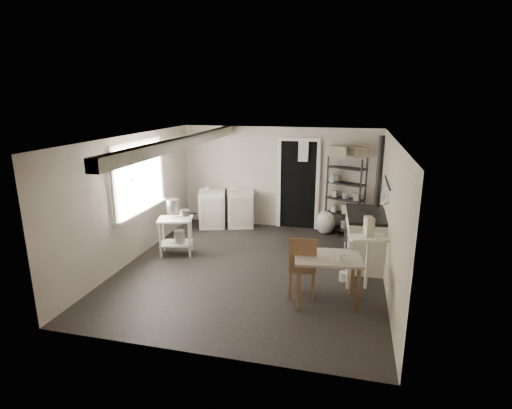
% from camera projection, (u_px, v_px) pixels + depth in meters
% --- Properties ---
extents(floor, '(5.00, 5.00, 0.00)m').
position_uv_depth(floor, '(252.00, 269.00, 7.07)').
color(floor, black).
rests_on(floor, ground).
extents(ceiling, '(5.00, 5.00, 0.00)m').
position_uv_depth(ceiling, '(252.00, 138.00, 6.47)').
color(ceiling, silver).
rests_on(ceiling, wall_back).
extents(wall_back, '(4.50, 0.02, 2.30)m').
position_uv_depth(wall_back, '(279.00, 178.00, 9.11)').
color(wall_back, '#BCAFA1').
rests_on(wall_back, ground).
extents(wall_front, '(4.50, 0.02, 2.30)m').
position_uv_depth(wall_front, '(196.00, 264.00, 4.43)').
color(wall_front, '#BCAFA1').
rests_on(wall_front, ground).
extents(wall_left, '(0.02, 5.00, 2.30)m').
position_uv_depth(wall_left, '(133.00, 198.00, 7.28)').
color(wall_left, '#BCAFA1').
rests_on(wall_left, ground).
extents(wall_right, '(0.02, 5.00, 2.30)m').
position_uv_depth(wall_right, '(391.00, 215.00, 6.25)').
color(wall_right, '#BCAFA1').
rests_on(wall_right, ground).
extents(window, '(0.12, 1.76, 1.28)m').
position_uv_depth(window, '(138.00, 178.00, 7.37)').
color(window, silver).
rests_on(window, wall_left).
extents(doorway, '(0.96, 0.10, 2.08)m').
position_uv_depth(doorway, '(298.00, 186.00, 9.02)').
color(doorway, silver).
rests_on(doorway, ground).
extents(ceiling_beam, '(0.18, 5.00, 0.18)m').
position_uv_depth(ceiling_beam, '(183.00, 142.00, 6.77)').
color(ceiling_beam, silver).
rests_on(ceiling_beam, ceiling).
extents(wallpaper_panel, '(0.01, 5.00, 2.30)m').
position_uv_depth(wallpaper_panel, '(390.00, 215.00, 6.26)').
color(wallpaper_panel, '#BBB098').
rests_on(wallpaper_panel, wall_right).
extents(utensil_rail, '(0.06, 1.20, 0.44)m').
position_uv_depth(utensil_rail, '(386.00, 182.00, 6.73)').
color(utensil_rail, silver).
rests_on(utensil_rail, wall_right).
extents(prep_table, '(0.74, 0.62, 0.72)m').
position_uv_depth(prep_table, '(176.00, 235.00, 7.62)').
color(prep_table, silver).
rests_on(prep_table, ground).
extents(stockpot, '(0.25, 0.25, 0.25)m').
position_uv_depth(stockpot, '(173.00, 206.00, 7.58)').
color(stockpot, silver).
rests_on(stockpot, prep_table).
extents(saucepan, '(0.25, 0.25, 0.11)m').
position_uv_depth(saucepan, '(185.00, 213.00, 7.45)').
color(saucepan, silver).
rests_on(saucepan, prep_table).
extents(bucket, '(0.25, 0.25, 0.22)m').
position_uv_depth(bucket, '(180.00, 236.00, 7.58)').
color(bucket, silver).
rests_on(bucket, prep_table).
extents(base_cabinets, '(1.42, 0.93, 0.86)m').
position_uv_depth(base_cabinets, '(226.00, 207.00, 9.26)').
color(base_cabinets, '#EDE6CE').
rests_on(base_cabinets, ground).
extents(mixing_bowl, '(0.37, 0.37, 0.07)m').
position_uv_depth(mixing_bowl, '(232.00, 187.00, 9.10)').
color(mixing_bowl, silver).
rests_on(mixing_bowl, base_cabinets).
extents(counter_cup, '(0.13, 0.13, 0.09)m').
position_uv_depth(counter_cup, '(208.00, 186.00, 9.12)').
color(counter_cup, silver).
rests_on(counter_cup, base_cabinets).
extents(shelf_rack, '(0.87, 0.61, 1.71)m').
position_uv_depth(shelf_rack, '(346.00, 192.00, 8.64)').
color(shelf_rack, black).
rests_on(shelf_rack, ground).
extents(shelf_jar, '(0.11, 0.11, 0.20)m').
position_uv_depth(shelf_jar, '(331.00, 172.00, 8.60)').
color(shelf_jar, silver).
rests_on(shelf_jar, shelf_rack).
extents(storage_box_a, '(0.34, 0.30, 0.23)m').
position_uv_depth(storage_box_a, '(338.00, 143.00, 8.37)').
color(storage_box_a, beige).
rests_on(storage_box_a, shelf_rack).
extents(storage_box_b, '(0.37, 0.36, 0.18)m').
position_uv_depth(storage_box_b, '(358.00, 144.00, 8.37)').
color(storage_box_b, beige).
rests_on(storage_box_b, shelf_rack).
extents(stove, '(0.75, 1.25, 0.96)m').
position_uv_depth(stove, '(365.00, 241.00, 7.18)').
color(stove, '#EDE6CE').
rests_on(stove, ground).
extents(stovepipe, '(0.13, 0.13, 1.29)m').
position_uv_depth(stovepipe, '(379.00, 173.00, 7.31)').
color(stovepipe, black).
rests_on(stovepipe, stove).
extents(side_ledge, '(0.63, 0.44, 0.87)m').
position_uv_depth(side_ledge, '(366.00, 263.00, 6.23)').
color(side_ledge, silver).
rests_on(side_ledge, ground).
extents(oats_box, '(0.17, 0.22, 0.30)m').
position_uv_depth(oats_box, '(369.00, 227.00, 6.14)').
color(oats_box, beige).
rests_on(oats_box, side_ledge).
extents(work_table, '(1.04, 0.80, 0.72)m').
position_uv_depth(work_table, '(327.00, 278.00, 5.83)').
color(work_table, '#C1B3A5').
rests_on(work_table, ground).
extents(table_cup, '(0.10, 0.10, 0.09)m').
position_uv_depth(table_cup, '(343.00, 255.00, 5.57)').
color(table_cup, silver).
rests_on(table_cup, work_table).
extents(chair, '(0.45, 0.47, 0.98)m').
position_uv_depth(chair, '(302.00, 265.00, 6.03)').
color(chair, brown).
rests_on(chair, ground).
extents(flour_sack, '(0.51, 0.47, 0.51)m').
position_uv_depth(flour_sack, '(325.00, 223.00, 8.81)').
color(flour_sack, beige).
rests_on(flour_sack, ground).
extents(floor_crock, '(0.15, 0.15, 0.15)m').
position_uv_depth(floor_crock, '(343.00, 277.00, 6.59)').
color(floor_crock, silver).
rests_on(floor_crock, ground).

